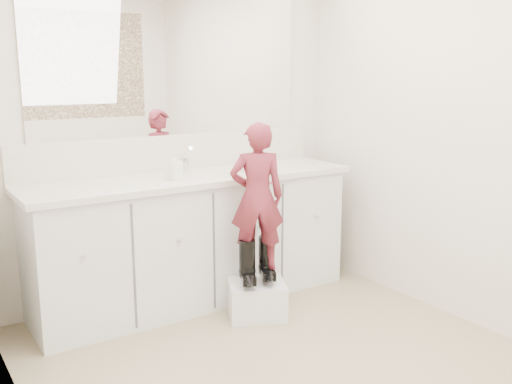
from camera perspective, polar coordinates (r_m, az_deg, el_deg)
floor at (r=3.19m, az=4.67°, el=-17.68°), size 3.00×3.00×0.00m
wall_back at (r=4.07m, az=-8.20°, el=6.54°), size 2.60×0.00×2.60m
wall_left at (r=2.24m, az=-21.95°, el=1.52°), size 0.00×3.00×3.00m
wall_right at (r=3.74m, az=20.97°, el=5.42°), size 0.00×3.00×3.00m
vanity_cabinet at (r=3.98m, az=-6.17°, el=-4.93°), size 2.20×0.55×0.85m
countertop at (r=3.86m, az=-6.22°, el=1.35°), size 2.28×0.58×0.04m
backsplash at (r=4.08m, az=-8.03°, el=3.94°), size 2.28×0.03×0.25m
mirror at (r=4.05m, az=-8.31°, el=12.74°), size 2.00×0.02×1.00m
faucet at (r=3.99m, az=-7.32°, el=2.70°), size 0.08×0.08×0.10m
cup at (r=4.02m, az=-1.30°, el=2.78°), size 0.13×0.13×0.09m
soap_bottle at (r=3.72m, az=-8.21°, el=2.62°), size 0.10×0.10×0.18m
step_stool at (r=3.79m, az=0.10°, el=-10.69°), size 0.45×0.43×0.23m
boot_left at (r=3.66m, az=-0.89°, el=-7.09°), size 0.18×0.23×0.30m
boot_right at (r=3.74m, az=1.06°, el=-6.68°), size 0.18×0.23×0.30m
toddler at (r=3.59m, az=0.10°, el=-0.50°), size 0.41×0.35×0.94m
toothbrush at (r=3.59m, az=1.23°, el=0.80°), size 0.13×0.07×0.06m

